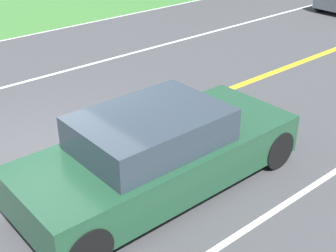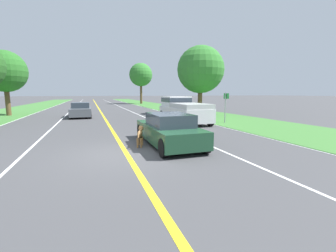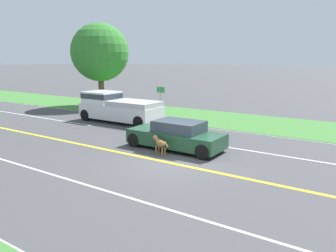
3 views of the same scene
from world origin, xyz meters
The scene contains 12 objects.
ground_plane centered at (0.00, 0.00, 0.00)m, with size 400.00×400.00×0.00m, color #424244.
centre_divider_line centered at (0.00, 0.00, 0.00)m, with size 0.18×160.00×0.01m, color yellow.
lane_edge_line_right centered at (7.00, 0.00, 0.00)m, with size 0.14×160.00×0.01m, color white.
lane_edge_line_left centered at (-7.00, 0.00, 0.00)m, with size 0.14×160.00×0.01m, color white.
lane_dash_same_dir centered at (3.50, 0.00, 0.00)m, with size 0.10×160.00×0.01m, color white.
lane_dash_oncoming centered at (-3.50, 0.00, 0.00)m, with size 0.10×160.00×0.01m, color white.
grass_verge_right centered at (10.00, 0.00, 0.01)m, with size 6.00×160.00×0.03m, color #3D7533.
ego_car centered at (1.93, 0.83, 0.63)m, with size 1.81×4.52×1.34m.
dog centered at (0.73, 0.96, 0.52)m, with size 0.47×1.10×0.83m.
pickup_truck centered at (5.45, 7.69, 0.97)m, with size 2.12×5.67×1.93m.
roadside_tree_right_near centered at (9.94, 13.59, 4.62)m, with size 4.91×4.91×7.09m.
street_sign centered at (8.18, 6.10, 1.42)m, with size 0.11×0.64×2.23m.
Camera 3 is at (-10.54, -7.00, 4.13)m, focal length 35.00 mm.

